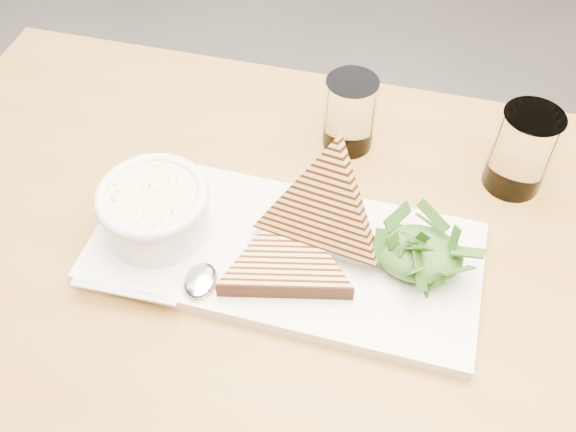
% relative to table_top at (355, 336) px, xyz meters
% --- Properties ---
extents(floor, '(6.00, 6.00, 0.00)m').
position_rel_table_top_xyz_m(floor, '(0.06, 0.24, -0.71)').
color(floor, '#5D5854').
rests_on(floor, ground).
extents(table_top, '(1.27, 0.89, 0.04)m').
position_rel_table_top_xyz_m(table_top, '(0.00, 0.00, 0.00)').
color(table_top, olive).
rests_on(table_top, ground).
extents(table_leg_bl, '(0.06, 0.06, 0.69)m').
position_rel_table_top_xyz_m(table_leg_bl, '(-0.56, 0.36, -0.37)').
color(table_leg_bl, olive).
rests_on(table_leg_bl, ground).
extents(platter, '(0.45, 0.23, 0.02)m').
position_rel_table_top_xyz_m(platter, '(-0.09, 0.07, 0.03)').
color(platter, white).
rests_on(platter, table_top).
extents(soup_bowl, '(0.12, 0.12, 0.05)m').
position_rel_table_top_xyz_m(soup_bowl, '(-0.24, 0.08, 0.06)').
color(soup_bowl, white).
rests_on(soup_bowl, platter).
extents(soup, '(0.10, 0.10, 0.01)m').
position_rel_table_top_xyz_m(soup, '(-0.24, 0.08, 0.09)').
color(soup, '#F8E7A7').
rests_on(soup, soup_bowl).
extents(bowl_rim, '(0.13, 0.13, 0.01)m').
position_rel_table_top_xyz_m(bowl_rim, '(-0.24, 0.08, 0.09)').
color(bowl_rim, white).
rests_on(bowl_rim, soup_bowl).
extents(sandwich_flat, '(0.19, 0.19, 0.02)m').
position_rel_table_top_xyz_m(sandwich_flat, '(-0.08, 0.05, 0.05)').
color(sandwich_flat, tan).
rests_on(sandwich_flat, platter).
extents(sandwich_lean, '(0.20, 0.19, 0.19)m').
position_rel_table_top_xyz_m(sandwich_lean, '(-0.05, 0.09, 0.09)').
color(sandwich_lean, tan).
rests_on(sandwich_lean, sandwich_flat).
extents(salad_base, '(0.10, 0.08, 0.04)m').
position_rel_table_top_xyz_m(salad_base, '(0.05, 0.08, 0.06)').
color(salad_base, '#184516').
rests_on(salad_base, platter).
extents(arugula_pile, '(0.11, 0.10, 0.05)m').
position_rel_table_top_xyz_m(arugula_pile, '(0.05, 0.08, 0.06)').
color(arugula_pile, '#39661F').
rests_on(arugula_pile, platter).
extents(spoon_bowl, '(0.04, 0.05, 0.01)m').
position_rel_table_top_xyz_m(spoon_bowl, '(-0.17, 0.01, 0.04)').
color(spoon_bowl, silver).
rests_on(spoon_bowl, platter).
extents(spoon_handle, '(0.12, 0.01, 0.00)m').
position_rel_table_top_xyz_m(spoon_handle, '(-0.25, -0.02, 0.04)').
color(spoon_handle, silver).
rests_on(spoon_handle, platter).
extents(glass_near, '(0.07, 0.07, 0.10)m').
position_rel_table_top_xyz_m(glass_near, '(-0.04, 0.28, 0.07)').
color(glass_near, white).
rests_on(glass_near, table_top).
extents(glass_far, '(0.07, 0.07, 0.11)m').
position_rel_table_top_xyz_m(glass_far, '(0.17, 0.24, 0.07)').
color(glass_far, white).
rests_on(glass_far, table_top).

